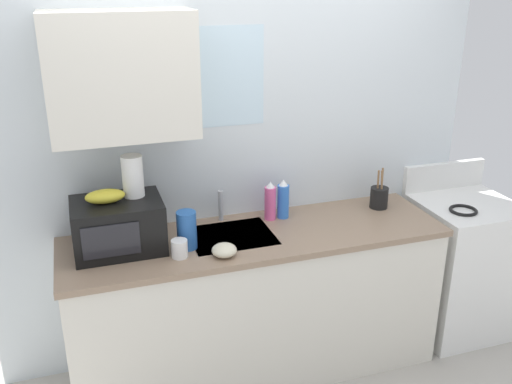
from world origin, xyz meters
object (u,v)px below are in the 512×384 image
microwave (118,226)px  cereal_canister (187,230)px  mug_white (180,249)px  small_bowl (224,250)px  dish_soap_bottle_pink (270,202)px  paper_towel_roll (133,176)px  stove_range (459,265)px  utensil_crock (379,197)px  banana_bunch (105,196)px  dish_soap_bottle_blue (283,200)px

microwave → cereal_canister: microwave is taller
cereal_canister → mug_white: (-0.06, -0.09, -0.06)m
small_bowl → dish_soap_bottle_pink: bearing=44.0°
dish_soap_bottle_pink → paper_towel_roll: bearing=-175.1°
stove_range → small_bowl: 1.74m
paper_towel_roll → small_bowl: paper_towel_roll is taller
paper_towel_roll → dish_soap_bottle_pink: (0.78, 0.07, -0.27)m
dish_soap_bottle_pink → utensil_crock: 0.70m
banana_bunch → small_bowl: bearing=-24.4°
microwave → utensil_crock: bearing=2.6°
small_bowl → cereal_canister: bearing=137.1°
microwave → cereal_canister: (0.34, -0.10, -0.03)m
dish_soap_bottle_pink → dish_soap_bottle_blue: bearing=-0.5°
paper_towel_roll → utensil_crock: bearing=0.8°
utensil_crock → dish_soap_bottle_blue: bearing=175.7°
microwave → dish_soap_bottle_blue: size_ratio=1.94×
stove_range → paper_towel_roll: bearing=177.3°
dish_soap_bottle_blue → utensil_crock: size_ratio=0.95×
stove_range → paper_towel_roll: (-2.06, 0.10, 0.82)m
stove_range → small_bowl: (-1.66, -0.20, 0.47)m
dish_soap_bottle_pink → small_bowl: 0.53m
microwave → dish_soap_bottle_pink: 0.89m
microwave → paper_towel_roll: (0.10, 0.05, 0.24)m
dish_soap_bottle_blue → utensil_crock: 0.62m
stove_range → dish_soap_bottle_blue: size_ratio=4.55×
dish_soap_bottle_blue → cereal_canister: dish_soap_bottle_blue is taller
microwave → small_bowl: bearing=-26.3°
dish_soap_bottle_blue → small_bowl: dish_soap_bottle_blue is taller
banana_bunch → small_bowl: (0.55, -0.25, -0.27)m
banana_bunch → paper_towel_roll: bearing=18.4°
mug_white → dish_soap_bottle_blue: bearing=24.2°
microwave → small_bowl: microwave is taller
paper_towel_roll → dish_soap_bottle_pink: bearing=4.9°
banana_bunch → utensil_crock: (1.63, 0.07, -0.24)m
mug_white → dish_soap_bottle_pink: bearing=27.1°
banana_bunch → cereal_canister: bearing=-14.4°
mug_white → utensil_crock: 1.32m
banana_bunch → dish_soap_bottle_blue: size_ratio=0.84×
banana_bunch → small_bowl: banana_bunch is taller
microwave → dish_soap_bottle_blue: (0.96, 0.12, -0.02)m
paper_towel_roll → mug_white: (0.18, -0.24, -0.33)m
banana_bunch → mug_white: bearing=-29.8°
dish_soap_bottle_pink → mug_white: 0.68m
microwave → small_bowl: size_ratio=3.54×
dish_soap_bottle_pink → small_bowl: size_ratio=1.81×
dish_soap_bottle_blue → mug_white: size_ratio=2.50×
banana_bunch → mug_white: 0.46m
microwave → mug_white: size_ratio=4.84×
microwave → paper_towel_roll: 0.27m
stove_range → microwave: size_ratio=2.35×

